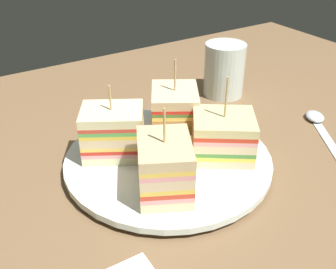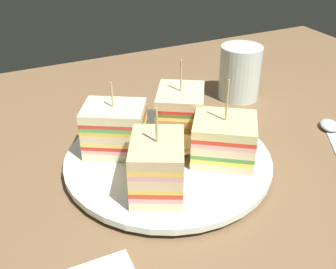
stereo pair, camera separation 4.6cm
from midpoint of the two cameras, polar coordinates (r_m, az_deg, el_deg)
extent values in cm
cube|color=brown|center=(49.32, 2.70, -5.39)|extent=(113.40, 79.32, 1.80)
cylinder|color=white|center=(48.61, 2.74, -4.23)|extent=(15.34, 15.34, 0.64)
cylinder|color=white|center=(48.20, 2.76, -3.54)|extent=(24.73, 24.73, 0.79)
cube|color=beige|center=(48.91, -4.74, -1.76)|extent=(8.87, 8.27, 1.05)
cube|color=#B2844C|center=(48.52, -0.68, -1.93)|extent=(2.91, 4.79, 1.05)
cube|color=pink|center=(48.50, -4.78, -1.01)|extent=(8.87, 8.27, 0.47)
cube|color=red|center=(48.26, -4.81, -0.54)|extent=(8.87, 8.27, 0.47)
cube|color=#FBCD55|center=(48.01, -4.83, -0.07)|extent=(8.87, 8.27, 0.47)
cube|color=beige|center=(47.63, -4.87, 0.71)|extent=(8.87, 8.27, 1.05)
cube|color=#9E7242|center=(47.24, -0.70, 0.55)|extent=(2.91, 4.79, 1.05)
cube|color=yellow|center=(47.25, -4.91, 1.50)|extent=(8.87, 8.27, 0.47)
cube|color=#57AE50|center=(47.02, -4.94, 2.00)|extent=(8.87, 8.27, 0.47)
cube|color=#D6402F|center=(46.80, -4.96, 2.49)|extent=(8.87, 8.27, 0.47)
cube|color=beige|center=(46.44, -5.00, 3.31)|extent=(8.87, 8.27, 1.05)
cylinder|color=tan|center=(45.53, -5.12, 5.59)|extent=(0.24, 0.24, 3.04)
cube|color=beige|center=(42.45, 1.66, -7.39)|extent=(7.98, 8.75, 1.13)
cube|color=#B2844C|center=(45.22, 1.65, -4.65)|extent=(4.81, 2.63, 1.13)
cube|color=pink|center=(41.94, 1.68, -6.50)|extent=(7.98, 8.75, 0.53)
cube|color=red|center=(41.62, 1.69, -5.93)|extent=(7.98, 8.75, 0.53)
cube|color=#F0C74A|center=(41.30, 1.70, -5.35)|extent=(7.98, 8.75, 0.53)
cube|color=beige|center=(40.82, 1.72, -4.41)|extent=(7.98, 8.75, 1.13)
cube|color=#9E7242|center=(43.69, 1.70, -1.76)|extent=(4.81, 2.63, 1.13)
cube|color=pink|center=(40.34, 1.73, -3.45)|extent=(7.98, 8.75, 0.53)
cube|color=#F3C84D|center=(40.04, 1.75, -2.83)|extent=(7.98, 8.75, 0.53)
cube|color=#D4B784|center=(39.59, 1.76, -1.84)|extent=(7.98, 8.75, 1.13)
cylinder|color=tan|center=(38.32, 1.82, 1.23)|extent=(0.24, 0.24, 3.75)
cube|color=beige|center=(48.12, 10.55, -2.87)|extent=(9.42, 9.21, 1.02)
cube|color=#9E7242|center=(48.06, 6.41, -2.54)|extent=(3.74, 5.24, 1.02)
cube|color=yellow|center=(47.70, 10.63, -2.10)|extent=(9.42, 9.21, 0.52)
cube|color=#478639|center=(47.43, 10.69, -1.58)|extent=(9.42, 9.21, 0.52)
cube|color=beige|center=(47.02, 10.78, -0.79)|extent=(9.42, 9.21, 1.02)
cube|color=#9E7242|center=(46.96, 6.56, -0.45)|extent=(3.74, 5.24, 1.02)
cube|color=pink|center=(46.63, 10.87, 0.01)|extent=(9.42, 9.21, 0.52)
cube|color=red|center=(46.37, 10.94, 0.56)|extent=(9.42, 9.21, 0.52)
cube|color=#D1C686|center=(45.99, 11.03, 1.38)|extent=(9.42, 9.21, 1.02)
cylinder|color=tan|center=(44.62, 11.41, 4.71)|extent=(0.24, 0.24, 4.95)
cube|color=beige|center=(53.10, 4.24, 1.19)|extent=(8.69, 9.11, 1.15)
cube|color=#9E7242|center=(50.11, 4.11, -0.78)|extent=(5.07, 3.21, 1.15)
cube|color=#DF938C|center=(52.70, 4.27, 1.94)|extent=(8.69, 9.11, 0.44)
cube|color=#EFC756|center=(52.49, 4.29, 2.36)|extent=(8.69, 9.11, 0.44)
cube|color=beige|center=(52.12, 4.33, 3.12)|extent=(8.69, 9.11, 1.15)
cube|color=#B2844C|center=(49.07, 4.20, 1.23)|extent=(5.07, 3.21, 1.15)
cube|color=#F4D062|center=(51.75, 4.36, 3.90)|extent=(8.69, 9.11, 0.44)
cube|color=#4A7C3C|center=(51.55, 4.38, 4.33)|extent=(8.69, 9.11, 0.44)
cube|color=red|center=(51.36, 4.40, 4.77)|extent=(8.69, 9.11, 0.44)
cube|color=beige|center=(51.01, 4.44, 5.57)|extent=(8.69, 9.11, 1.15)
cylinder|color=tan|center=(49.94, 4.56, 8.30)|extent=(0.24, 0.24, 4.12)
cylinder|color=#D9B359|center=(49.14, 3.94, -1.79)|extent=(5.29, 5.29, 0.58)
cylinder|color=#E2CE79|center=(48.47, 2.44, -1.69)|extent=(5.47, 5.50, 0.96)
cylinder|color=#E5C781|center=(48.80, 3.30, -1.17)|extent=(4.57, 4.56, 0.97)
cylinder|color=#F3D770|center=(46.64, 4.96, -1.52)|extent=(5.12, 5.13, 0.56)
cylinder|color=#E8CB71|center=(47.04, 4.55, -1.08)|extent=(4.66, 4.66, 0.86)
ellipsoid|color=silver|center=(61.43, 24.07, 1.16)|extent=(3.99, 4.29, 1.00)
cylinder|color=silver|center=(65.07, 12.26, 8.59)|extent=(6.48, 6.48, 8.50)
cylinder|color=white|center=(66.06, 12.01, 6.55)|extent=(5.96, 5.96, 3.41)
camera|label=1|loc=(0.02, -87.14, 1.73)|focal=42.71mm
camera|label=2|loc=(0.02, 92.86, -1.73)|focal=42.71mm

